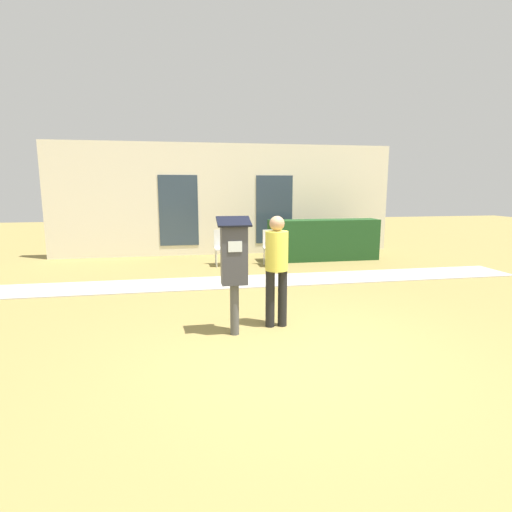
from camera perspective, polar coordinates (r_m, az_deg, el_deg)
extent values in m
plane|color=olive|center=(4.91, 5.97, -13.92)|extent=(40.00, 40.00, 0.00)
cube|color=#B7B2A8|center=(8.41, -1.27, -3.64)|extent=(12.00, 1.10, 0.02)
cube|color=beige|center=(11.84, -4.18, 8.04)|extent=(10.00, 0.24, 3.20)
cube|color=#2D3D4C|center=(11.65, -10.99, 6.38)|extent=(1.10, 0.02, 2.00)
cube|color=#2D3D4C|center=(11.96, 2.63, 6.63)|extent=(1.10, 0.02, 2.00)
cylinder|color=#4C4C4C|center=(5.41, -3.08, -7.61)|extent=(0.12, 0.12, 0.70)
cube|color=#38383D|center=(5.24, -3.16, 0.24)|extent=(0.34, 0.22, 0.80)
cube|color=silver|center=(5.11, -3.00, 1.35)|extent=(0.18, 0.01, 0.14)
cube|color=black|center=(5.18, -3.20, 4.95)|extent=(0.44, 0.31, 0.12)
cylinder|color=black|center=(5.68, 2.03, -6.12)|extent=(0.13, 0.13, 0.82)
cylinder|color=black|center=(5.72, 3.80, -6.02)|extent=(0.13, 0.13, 0.82)
cylinder|color=#EADB4C|center=(5.56, 2.98, 0.74)|extent=(0.32, 0.32, 0.55)
sphere|color=tan|center=(5.51, 3.01, 4.65)|extent=(0.21, 0.21, 0.21)
cylinder|color=silver|center=(9.90, -5.64, -0.43)|extent=(0.03, 0.03, 0.42)
cylinder|color=silver|center=(9.94, -3.45, -0.36)|extent=(0.03, 0.03, 0.42)
cylinder|color=silver|center=(10.28, -5.82, -0.06)|extent=(0.03, 0.03, 0.42)
cylinder|color=silver|center=(10.31, -3.71, 0.01)|extent=(0.03, 0.03, 0.42)
cube|color=silver|center=(10.07, -4.67, 1.08)|extent=(0.44, 0.44, 0.04)
cube|color=silver|center=(10.24, -4.81, 2.56)|extent=(0.44, 0.04, 0.44)
cylinder|color=silver|center=(9.85, 1.59, -0.44)|extent=(0.03, 0.03, 0.42)
cylinder|color=silver|center=(9.94, 3.74, -0.37)|extent=(0.03, 0.03, 0.42)
cylinder|color=silver|center=(10.22, 1.15, -0.07)|extent=(0.03, 0.03, 0.42)
cylinder|color=silver|center=(10.30, 3.22, 0.00)|extent=(0.03, 0.03, 0.42)
cube|color=silver|center=(10.04, 2.43, 1.07)|extent=(0.44, 0.44, 0.04)
cube|color=silver|center=(10.20, 2.19, 2.56)|extent=(0.44, 0.04, 0.44)
cube|color=#1E471E|center=(10.98, 9.63, 2.28)|extent=(3.00, 0.60, 1.10)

